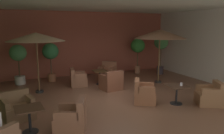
# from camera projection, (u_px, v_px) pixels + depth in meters

# --- Properties ---
(ground_plane) EXTENTS (10.41, 9.41, 0.02)m
(ground_plane) POSITION_uv_depth(u_px,v_px,m) (117.00, 100.00, 8.04)
(ground_plane) COLOR brown
(wall_back_brick) EXTENTS (10.41, 0.08, 3.47)m
(wall_back_brick) POSITION_uv_depth(u_px,v_px,m) (82.00, 44.00, 11.94)
(wall_back_brick) COLOR #9A4B3A
(wall_back_brick) RESTS_ON ground_plane
(wall_right_plain) EXTENTS (0.08, 9.41, 3.47)m
(wall_right_plain) POSITION_uv_depth(u_px,v_px,m) (222.00, 48.00, 9.72)
(wall_right_plain) COLOR silver
(wall_right_plain) RESTS_ON ground_plane
(ceiling_slab) EXTENTS (10.41, 9.41, 0.06)m
(ceiling_slab) POSITION_uv_depth(u_px,v_px,m) (117.00, 2.00, 7.40)
(ceiling_slab) COLOR silver
(ceiling_slab) RESTS_ON wall_back_brick
(cafe_table_front_left) EXTENTS (0.75, 0.75, 0.66)m
(cafe_table_front_left) POSITION_uv_depth(u_px,v_px,m) (177.00, 90.00, 7.49)
(cafe_table_front_left) COLOR black
(cafe_table_front_left) RESTS_ON ground_plane
(armchair_front_left_north) EXTENTS (1.00, 1.00, 0.83)m
(armchair_front_left_north) POSITION_uv_depth(u_px,v_px,m) (144.00, 94.00, 7.65)
(armchair_front_left_north) COLOR #93593C
(armchair_front_left_north) RESTS_ON ground_plane
(armchair_front_left_east) EXTENTS (1.03, 0.99, 0.82)m
(armchair_front_left_east) POSITION_uv_depth(u_px,v_px,m) (210.00, 96.00, 7.44)
(armchair_front_left_east) COLOR #8C5E3D
(armchair_front_left_east) RESTS_ON ground_plane
(cafe_table_front_right) EXTENTS (0.66, 0.66, 0.66)m
(cafe_table_front_right) POSITION_uv_depth(u_px,v_px,m) (100.00, 74.00, 10.06)
(cafe_table_front_right) COLOR black
(cafe_table_front_right) RESTS_ON ground_plane
(armchair_front_right_north) EXTENTS (0.83, 0.89, 0.81)m
(armchair_front_right_north) POSITION_uv_depth(u_px,v_px,m) (78.00, 79.00, 9.86)
(armchair_front_right_north) COLOR #915D44
(armchair_front_right_north) RESTS_ON ground_plane
(armchair_front_right_east) EXTENTS (0.91, 0.87, 0.84)m
(armchair_front_right_east) POSITION_uv_depth(u_px,v_px,m) (111.00, 82.00, 9.24)
(armchair_front_right_east) COLOR brown
(armchair_front_right_east) RESTS_ON ground_plane
(armchair_front_right_south) EXTENTS (1.08, 1.08, 0.90)m
(armchair_front_right_south) POSITION_uv_depth(u_px,v_px,m) (108.00, 73.00, 11.04)
(armchair_front_right_south) COLOR #93583F
(armchair_front_right_south) RESTS_ON ground_plane
(cafe_table_mid_center) EXTENTS (0.73, 0.73, 0.66)m
(cafe_table_mid_center) POSITION_uv_depth(u_px,v_px,m) (29.00, 114.00, 5.44)
(cafe_table_mid_center) COLOR black
(cafe_table_mid_center) RESTS_ON ground_plane
(armchair_mid_center_north) EXTENTS (0.97, 0.93, 0.81)m
(armchair_mid_center_north) POSITION_uv_depth(u_px,v_px,m) (18.00, 109.00, 6.29)
(armchair_mid_center_north) COLOR brown
(armchair_mid_center_north) RESTS_ON ground_plane
(armchair_mid_center_south) EXTENTS (0.97, 0.94, 0.88)m
(armchair_mid_center_south) POSITION_uv_depth(u_px,v_px,m) (72.00, 120.00, 5.51)
(armchair_mid_center_south) COLOR brown
(armchair_mid_center_south) RESTS_ON ground_plane
(patio_umbrella_tall_red) EXTENTS (2.27, 2.27, 2.44)m
(patio_umbrella_tall_red) POSITION_uv_depth(u_px,v_px,m) (36.00, 37.00, 8.49)
(patio_umbrella_tall_red) COLOR #2D2D2D
(patio_umbrella_tall_red) RESTS_ON ground_plane
(patio_umbrella_center_beige) EXTENTS (2.43, 2.43, 2.55)m
(patio_umbrella_center_beige) POSITION_uv_depth(u_px,v_px,m) (160.00, 34.00, 10.05)
(patio_umbrella_center_beige) COLOR #2D2D2D
(patio_umbrella_center_beige) RESTS_ON ground_plane
(potted_tree_left_corner) EXTENTS (0.78, 0.78, 1.89)m
(potted_tree_left_corner) POSITION_uv_depth(u_px,v_px,m) (51.00, 54.00, 10.45)
(potted_tree_left_corner) COLOR #A66343
(potted_tree_left_corner) RESTS_ON ground_plane
(potted_tree_mid_left) EXTENTS (0.76, 0.76, 1.86)m
(potted_tree_mid_left) POSITION_uv_depth(u_px,v_px,m) (18.00, 57.00, 9.96)
(potted_tree_mid_left) COLOR silver
(potted_tree_mid_left) RESTS_ON ground_plane
(potted_tree_mid_right) EXTENTS (0.79, 0.79, 2.21)m
(potted_tree_mid_right) POSITION_uv_depth(u_px,v_px,m) (161.00, 45.00, 12.10)
(potted_tree_mid_right) COLOR #352E36
(potted_tree_mid_right) RESTS_ON ground_plane
(potted_tree_right_corner) EXTENTS (0.81, 0.81, 2.00)m
(potted_tree_right_corner) POSITION_uv_depth(u_px,v_px,m) (138.00, 48.00, 12.37)
(potted_tree_right_corner) COLOR #A96C4E
(potted_tree_right_corner) RESTS_ON ground_plane
(iced_drink_cup) EXTENTS (0.08, 0.08, 0.11)m
(iced_drink_cup) POSITION_uv_depth(u_px,v_px,m) (181.00, 84.00, 7.42)
(iced_drink_cup) COLOR white
(iced_drink_cup) RESTS_ON cafe_table_front_left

